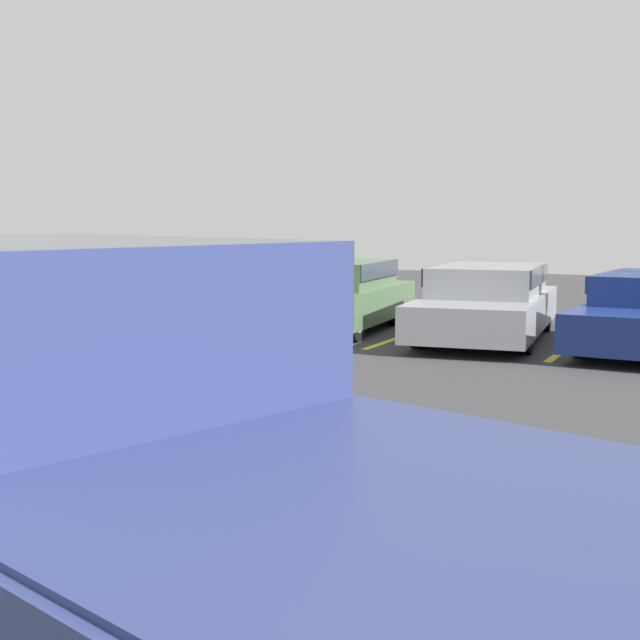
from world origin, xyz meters
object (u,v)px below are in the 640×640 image
at_px(parked_sedan_b, 336,294).
at_px(parked_sedan_c, 487,300).
at_px(pickup_truck, 66,487).
at_px(parked_sedan_a, 209,286).
at_px(wheel_stop_curb, 419,313).

relative_size(parked_sedan_b, parked_sedan_c, 0.89).
height_order(pickup_truck, parked_sedan_b, pickup_truck).
xyz_separation_m(pickup_truck, parked_sedan_c, (-1.47, 11.79, -0.30)).
bearing_deg(parked_sedan_a, parked_sedan_b, 85.04).
relative_size(pickup_truck, parked_sedan_a, 1.27).
distance_m(parked_sedan_a, parked_sedan_c, 5.60).
distance_m(parked_sedan_b, wheel_stop_curb, 2.87).
xyz_separation_m(parked_sedan_b, parked_sedan_c, (2.72, 0.08, -0.01)).
height_order(parked_sedan_c, wheel_stop_curb, parked_sedan_c).
relative_size(parked_sedan_a, wheel_stop_curb, 2.74).
bearing_deg(parked_sedan_c, parked_sedan_b, -94.37).
bearing_deg(parked_sedan_a, wheel_stop_curb, 126.27).
xyz_separation_m(parked_sedan_a, wheel_stop_curb, (3.47, 2.42, -0.61)).
relative_size(pickup_truck, wheel_stop_curb, 3.48).
xyz_separation_m(parked_sedan_b, wheel_stop_curb, (0.59, 2.74, -0.59)).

